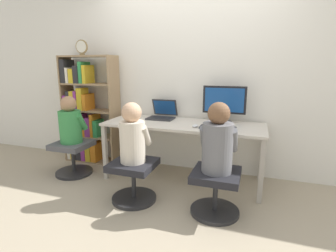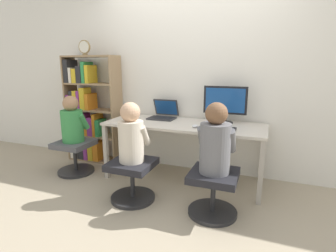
{
  "view_description": "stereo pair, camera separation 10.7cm",
  "coord_description": "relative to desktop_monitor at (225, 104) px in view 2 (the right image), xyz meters",
  "views": [
    {
      "loc": [
        0.84,
        -2.67,
        1.43
      ],
      "look_at": [
        -0.15,
        0.2,
        0.72
      ],
      "focal_mm": 28.0,
      "sensor_mm": 36.0,
      "label": 1
    },
    {
      "loc": [
        0.94,
        -2.63,
        1.43
      ],
      "look_at": [
        -0.15,
        0.2,
        0.72
      ],
      "focal_mm": 28.0,
      "sensor_mm": 36.0,
      "label": 2
    }
  ],
  "objects": [
    {
      "name": "laptop",
      "position": [
        -0.81,
        0.0,
        -0.19
      ],
      "size": [
        0.34,
        0.34,
        0.25
      ],
      "color": "#2D2D30",
      "rests_on": "desk"
    },
    {
      "name": "keyboard",
      "position": [
        -0.02,
        -0.35,
        -0.23
      ],
      "size": [
        0.4,
        0.15,
        0.03
      ],
      "color": "#232326",
      "rests_on": "desk"
    },
    {
      "name": "ground_plane",
      "position": [
        -0.46,
        -0.55,
        -0.97
      ],
      "size": [
        14.0,
        14.0,
        0.0
      ],
      "primitive_type": "plane",
      "color": "tan"
    },
    {
      "name": "office_chair_side",
      "position": [
        -1.89,
        -0.51,
        -0.71
      ],
      "size": [
        0.48,
        0.48,
        0.44
      ],
      "color": "#262628",
      "rests_on": "ground_plane"
    },
    {
      "name": "computer_mouse_by_keyboard",
      "position": [
        -0.28,
        -0.35,
        -0.22
      ],
      "size": [
        0.06,
        0.12,
        0.03
      ],
      "color": "silver",
      "rests_on": "desk"
    },
    {
      "name": "office_chair_right",
      "position": [
        -0.81,
        -0.89,
        -0.71
      ],
      "size": [
        0.48,
        0.48,
        0.44
      ],
      "color": "#262628",
      "rests_on": "ground_plane"
    },
    {
      "name": "bookshelf",
      "position": [
        -2.02,
        -0.02,
        -0.25
      ],
      "size": [
        0.83,
        0.29,
        1.56
      ],
      "color": "#997A56",
      "rests_on": "ground_plane"
    },
    {
      "name": "desktop_monitor",
      "position": [
        0.0,
        0.0,
        0.0
      ],
      "size": [
        0.52,
        0.21,
        0.45
      ],
      "color": "black",
      "rests_on": "desk"
    },
    {
      "name": "office_chair_left",
      "position": [
        0.06,
        -0.86,
        -0.71
      ],
      "size": [
        0.48,
        0.48,
        0.44
      ],
      "color": "#262628",
      "rests_on": "ground_plane"
    },
    {
      "name": "person_at_laptop",
      "position": [
        -0.81,
        -0.88,
        -0.25
      ],
      "size": [
        0.32,
        0.29,
        0.63
      ],
      "color": "beige",
      "rests_on": "office_chair_right"
    },
    {
      "name": "desk",
      "position": [
        -0.46,
        -0.2,
        -0.31
      ],
      "size": [
        1.94,
        0.71,
        0.73
      ],
      "color": "beige",
      "rests_on": "ground_plane"
    },
    {
      "name": "person_at_monitor",
      "position": [
        0.06,
        -0.86,
        -0.24
      ],
      "size": [
        0.35,
        0.31,
        0.67
      ],
      "color": "slate",
      "rests_on": "office_chair_left"
    },
    {
      "name": "wall_back",
      "position": [
        -0.46,
        0.22,
        0.33
      ],
      "size": [
        10.0,
        0.05,
        2.6
      ],
      "color": "white",
      "rests_on": "ground_plane"
    },
    {
      "name": "desk_clock",
      "position": [
        -1.94,
        -0.09,
        0.7
      ],
      "size": [
        0.18,
        0.03,
        0.2
      ],
      "color": "olive",
      "rests_on": "bookshelf"
    },
    {
      "name": "person_near_shelf",
      "position": [
        -1.89,
        -0.51,
        -0.27
      ],
      "size": [
        0.34,
        0.29,
        0.61
      ],
      "color": "#388C47",
      "rests_on": "office_chair_side"
    }
  ]
}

